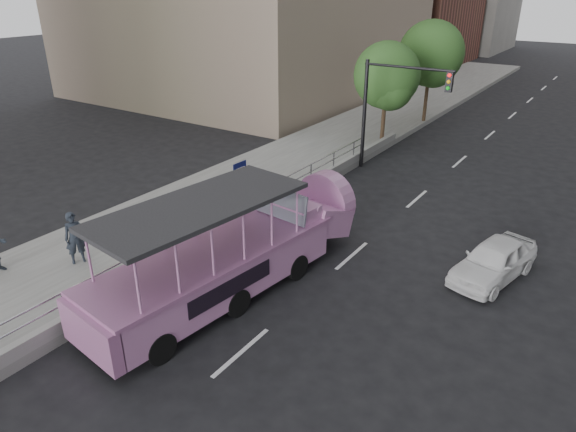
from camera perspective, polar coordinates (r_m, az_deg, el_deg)
name	(u,v)px	position (r m, az deg, el deg)	size (l,w,h in m)	color
ground	(257,302)	(15.14, -3.42, -9.51)	(160.00, 160.00, 0.00)	black
sidewalk	(286,167)	(25.41, -0.19, 5.52)	(5.50, 80.00, 0.30)	#9FA09A
kerb_wall	(220,235)	(17.96, -7.57, -2.05)	(0.24, 30.00, 0.36)	#ACABA6
guardrail	(219,217)	(17.67, -7.69, -0.13)	(0.07, 22.00, 0.71)	#BAB9BE
duck_boat	(238,252)	(15.32, -5.56, -3.99)	(3.45, 9.74, 3.17)	black
car	(494,260)	(17.16, 21.90, -4.60)	(1.46, 3.63, 1.24)	white
pedestrian_near	(75,238)	(17.43, -22.59, -2.25)	(0.63, 0.41, 1.72)	#212730
parking_sign	(241,192)	(18.00, -5.26, 2.71)	(0.09, 0.65, 2.87)	black
traffic_signal	(389,99)	(24.78, 11.13, 12.61)	(4.20, 0.32, 5.20)	black
street_tree_near	(388,78)	(28.44, 11.02, 14.79)	(3.52, 3.52, 5.72)	#392A19
street_tree_far	(432,56)	(33.85, 15.69, 16.72)	(3.97, 3.97, 6.45)	#392A19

